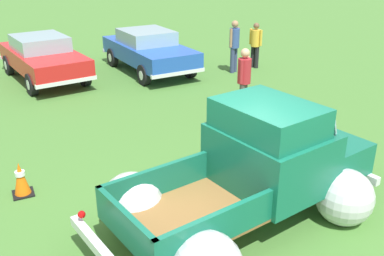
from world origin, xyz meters
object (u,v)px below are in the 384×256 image
(spectator_1, at_px, (255,43))
(lane_cone_0, at_px, (287,131))
(show_car_1, at_px, (148,49))
(vintage_pickup_truck, at_px, (257,175))
(spectator_2, at_px, (244,77))
(show_car_0, at_px, (43,56))
(spectator_0, at_px, (234,43))
(lane_cone_1, at_px, (21,179))

(spectator_1, xyz_separation_m, lane_cone_0, (-3.07, -5.90, -0.60))
(show_car_1, bearing_deg, vintage_pickup_truck, -14.56)
(vintage_pickup_truck, xyz_separation_m, lane_cone_0, (2.20, 2.06, -0.45))
(spectator_2, height_order, lane_cone_0, spectator_2)
(show_car_0, distance_m, spectator_0, 6.38)
(show_car_0, bearing_deg, show_car_1, 72.56)
(spectator_1, xyz_separation_m, spectator_2, (-2.93, -3.88, 0.09))
(show_car_1, xyz_separation_m, spectator_0, (2.62, -1.39, 0.24))
(vintage_pickup_truck, bearing_deg, show_car_1, 69.39)
(spectator_0, relative_size, lane_cone_1, 2.84)
(spectator_0, distance_m, spectator_2, 4.13)
(show_car_1, xyz_separation_m, lane_cone_0, (0.57, -7.07, -0.47))
(vintage_pickup_truck, relative_size, spectator_1, 3.04)
(vintage_pickup_truck, relative_size, show_car_0, 1.07)
(lane_cone_0, bearing_deg, spectator_0, 70.16)
(show_car_1, height_order, spectator_1, spectator_1)
(show_car_0, distance_m, lane_cone_0, 8.61)
(lane_cone_0, distance_m, lane_cone_1, 5.53)
(show_car_0, xyz_separation_m, lane_cone_0, (4.03, -7.60, -0.47))
(spectator_0, relative_size, spectator_1, 1.11)
(spectator_2, bearing_deg, show_car_1, -29.95)
(spectator_0, bearing_deg, spectator_1, 76.24)
(spectator_2, xyz_separation_m, lane_cone_1, (-5.65, -1.71, -0.69))
(vintage_pickup_truck, relative_size, spectator_0, 2.73)
(show_car_0, relative_size, spectator_1, 2.83)
(show_car_0, xyz_separation_m, show_car_1, (3.46, -0.53, 0.00))
(show_car_1, height_order, lane_cone_1, show_car_1)
(show_car_0, bearing_deg, lane_cone_0, 19.23)
(vintage_pickup_truck, height_order, lane_cone_0, vintage_pickup_truck)
(spectator_1, distance_m, spectator_2, 4.87)
(vintage_pickup_truck, xyz_separation_m, spectator_2, (2.33, 4.08, 0.24))
(spectator_0, xyz_separation_m, lane_cone_1, (-7.57, -5.37, -0.72))
(vintage_pickup_truck, bearing_deg, show_car_0, 90.22)
(vintage_pickup_truck, relative_size, lane_cone_1, 7.75)
(lane_cone_0, height_order, lane_cone_1, same)
(spectator_1, height_order, lane_cone_0, spectator_1)
(vintage_pickup_truck, distance_m, spectator_0, 8.83)
(show_car_0, xyz_separation_m, spectator_1, (7.09, -1.70, 0.13))
(vintage_pickup_truck, distance_m, spectator_1, 9.54)
(spectator_1, bearing_deg, lane_cone_1, -168.07)
(vintage_pickup_truck, distance_m, lane_cone_0, 3.04)
(spectator_2, bearing_deg, spectator_1, -74.98)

